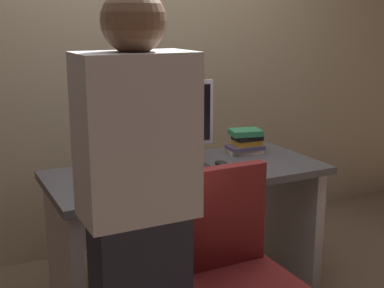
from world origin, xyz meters
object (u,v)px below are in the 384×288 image
(person_at_desk, at_px, (139,218))
(cup_by_monitor, at_px, (98,167))
(cup_near_keyboard, at_px, (121,175))
(book_stack, at_px, (246,141))
(mouse, at_px, (221,164))
(monitor, at_px, (167,118))
(keyboard, at_px, (175,173))
(desk, at_px, (188,209))

(person_at_desk, bearing_deg, cup_by_monitor, 83.26)
(cup_near_keyboard, xyz_separation_m, cup_by_monitor, (-0.05, 0.22, -0.01))
(person_at_desk, relative_size, book_stack, 7.49)
(mouse, distance_m, cup_near_keyboard, 0.60)
(person_at_desk, xyz_separation_m, mouse, (0.75, 0.71, -0.08))
(monitor, distance_m, keyboard, 0.33)
(desk, distance_m, book_stack, 0.58)
(cup_near_keyboard, xyz_separation_m, book_stack, (0.88, 0.26, 0.02))
(desk, distance_m, mouse, 0.31)
(cup_by_monitor, bearing_deg, mouse, -13.32)
(book_stack, bearing_deg, person_at_desk, -138.59)
(person_at_desk, bearing_deg, mouse, 43.54)
(book_stack, bearing_deg, desk, -161.20)
(cup_by_monitor, bearing_deg, keyboard, -25.29)
(person_at_desk, height_order, cup_by_monitor, person_at_desk)
(mouse, distance_m, cup_by_monitor, 0.66)
(monitor, xyz_separation_m, cup_by_monitor, (-0.42, -0.04, -0.22))
(monitor, relative_size, cup_near_keyboard, 5.31)
(keyboard, bearing_deg, book_stack, 21.07)
(desk, xyz_separation_m, book_stack, (0.47, 0.16, 0.30))
(keyboard, height_order, cup_by_monitor, cup_by_monitor)
(monitor, bearing_deg, cup_by_monitor, -174.51)
(person_at_desk, bearing_deg, desk, 53.03)
(monitor, bearing_deg, mouse, -39.83)
(cup_near_keyboard, bearing_deg, desk, 14.25)
(person_at_desk, xyz_separation_m, cup_by_monitor, (0.10, 0.86, -0.05))
(monitor, bearing_deg, cup_near_keyboard, -144.73)
(keyboard, xyz_separation_m, cup_by_monitor, (-0.36, 0.17, 0.03))
(monitor, distance_m, cup_by_monitor, 0.47)
(person_at_desk, xyz_separation_m, cup_near_keyboard, (0.15, 0.65, -0.04))
(person_at_desk, relative_size, mouse, 16.39)
(keyboard, height_order, mouse, mouse)
(desk, relative_size, person_at_desk, 0.91)
(monitor, height_order, cup_by_monitor, monitor)
(desk, height_order, keyboard, keyboard)
(keyboard, relative_size, cup_by_monitor, 5.31)
(desk, height_order, person_at_desk, person_at_desk)
(monitor, distance_m, book_stack, 0.55)
(monitor, xyz_separation_m, cup_near_keyboard, (-0.36, -0.26, -0.21))
(cup_by_monitor, bearing_deg, desk, -13.56)
(cup_near_keyboard, bearing_deg, mouse, 6.09)
(monitor, bearing_deg, book_stack, 0.78)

